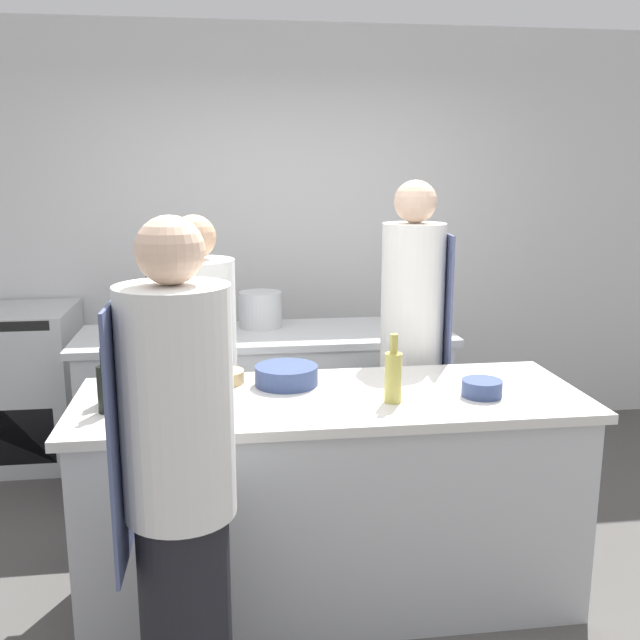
{
  "coord_description": "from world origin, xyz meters",
  "views": [
    {
      "loc": [
        -0.43,
        -2.84,
        1.86
      ],
      "look_at": [
        0.0,
        0.35,
        1.17
      ],
      "focal_mm": 40.0,
      "sensor_mm": 36.0,
      "label": 1
    }
  ],
  "objects": [
    {
      "name": "bottle_vinegar",
      "position": [
        0.24,
        -0.12,
        1.04
      ],
      "size": [
        0.07,
        0.07,
        0.29
      ],
      "color": "#B2A84C",
      "rests_on": "prep_counter"
    },
    {
      "name": "bottle_olive_oil",
      "position": [
        -0.92,
        0.02,
        1.01
      ],
      "size": [
        0.07,
        0.07,
        0.22
      ],
      "color": "#19471E",
      "rests_on": "prep_counter"
    },
    {
      "name": "prep_counter",
      "position": [
        0.0,
        0.0,
        0.46
      ],
      "size": [
        2.14,
        0.79,
        0.92
      ],
      "color": "#B7BABC",
      "rests_on": "ground_plane"
    },
    {
      "name": "ground_plane",
      "position": [
        0.0,
        0.0,
        0.0
      ],
      "size": [
        16.0,
        16.0,
        0.0
      ],
      "primitive_type": "plane",
      "color": "#4C4947"
    },
    {
      "name": "chef_at_prep_near",
      "position": [
        -0.59,
        -0.73,
        0.87
      ],
      "size": [
        0.36,
        0.35,
        1.73
      ],
      "rotation": [
        0.0,
        0.0,
        1.56
      ],
      "color": "black",
      "rests_on": "ground_plane"
    },
    {
      "name": "bowl_prep_small",
      "position": [
        -0.17,
        0.17,
        0.96
      ],
      "size": [
        0.28,
        0.28,
        0.09
      ],
      "color": "navy",
      "rests_on": "prep_counter"
    },
    {
      "name": "wall_back",
      "position": [
        0.0,
        2.13,
        1.4
      ],
      "size": [
        8.0,
        0.06,
        2.8
      ],
      "color": "silver",
      "rests_on": "ground_plane"
    },
    {
      "name": "chef_at_pass_far",
      "position": [
        -0.57,
        0.55,
        0.82
      ],
      "size": [
        0.4,
        0.38,
        1.65
      ],
      "rotation": [
        0.0,
        0.0,
        1.48
      ],
      "color": "black",
      "rests_on": "ground_plane"
    },
    {
      "name": "bowl_ceramic_blue",
      "position": [
        -0.45,
        0.24,
        0.95
      ],
      "size": [
        0.18,
        0.18,
        0.06
      ],
      "color": "tan",
      "rests_on": "prep_counter"
    },
    {
      "name": "pass_counter",
      "position": [
        -0.2,
        1.21,
        0.46
      ],
      "size": [
        2.17,
        0.69,
        0.92
      ],
      "color": "#B7BABC",
      "rests_on": "ground_plane"
    },
    {
      "name": "chef_at_stove",
      "position": [
        0.52,
        0.64,
        0.92
      ],
      "size": [
        0.35,
        0.33,
        1.8
      ],
      "rotation": [
        0.0,
        0.0,
        -1.65
      ],
      "color": "black",
      "rests_on": "ground_plane"
    },
    {
      "name": "stockpot",
      "position": [
        -0.22,
        1.35,
        1.03
      ],
      "size": [
        0.25,
        0.25,
        0.21
      ],
      "color": "#B7BABC",
      "rests_on": "pass_counter"
    },
    {
      "name": "bowl_mixing_large",
      "position": [
        0.63,
        -0.1,
        0.96
      ],
      "size": [
        0.17,
        0.17,
        0.07
      ],
      "color": "navy",
      "rests_on": "prep_counter"
    },
    {
      "name": "bottle_wine",
      "position": [
        -0.91,
        -0.09,
        1.02
      ],
      "size": [
        0.06,
        0.06,
        0.26
      ],
      "color": "black",
      "rests_on": "prep_counter"
    },
    {
      "name": "oven_range",
      "position": [
        -1.8,
        1.74,
        0.5
      ],
      "size": [
        0.82,
        0.68,
        1.0
      ],
      "color": "#B7BABC",
      "rests_on": "ground_plane"
    }
  ]
}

